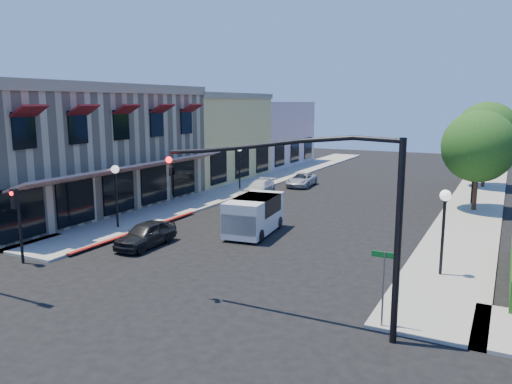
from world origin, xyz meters
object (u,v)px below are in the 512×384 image
at_px(secondary_signal, 17,212).
at_px(lamppost_left_near, 116,180).
at_px(white_van, 254,213).
at_px(street_name_sign, 384,277).
at_px(lamppost_right_far, 474,166).
at_px(street_tree_b, 487,133).
at_px(lamppost_left_far, 240,156).
at_px(street_tree_a, 479,146).
at_px(parked_car_a, 146,234).
at_px(parked_car_d, 301,180).
at_px(parked_car_b, 248,200).
at_px(lamppost_right_near, 444,211).
at_px(signal_mast_arm, 327,199).
at_px(parked_car_c, 260,187).

relative_size(secondary_signal, lamppost_left_near, 0.93).
bearing_deg(white_van, street_name_sign, -43.56).
bearing_deg(lamppost_right_far, secondary_signal, -126.14).
relative_size(street_tree_b, secondary_signal, 2.11).
bearing_deg(lamppost_left_far, street_tree_a, 0.00).
height_order(secondary_signal, parked_car_a, secondary_signal).
height_order(secondary_signal, lamppost_left_near, lamppost_left_near).
xyz_separation_m(secondary_signal, white_van, (6.72, 9.15, -1.17)).
distance_m(street_tree_a, white_van, 15.56).
relative_size(secondary_signal, street_name_sign, 1.33).
xyz_separation_m(street_name_sign, white_van, (-8.78, 8.35, -0.55)).
height_order(lamppost_right_far, parked_car_a, lamppost_right_far).
bearing_deg(parked_car_d, secondary_signal, -102.38).
relative_size(lamppost_left_far, parked_car_b, 1.12).
bearing_deg(street_tree_b, lamppost_right_near, -90.72).
distance_m(secondary_signal, parked_car_d, 24.86).
relative_size(signal_mast_arm, parked_car_a, 2.21).
height_order(lamppost_left_near, parked_car_b, lamppost_left_near).
bearing_deg(parked_car_c, lamppost_left_near, -105.57).
bearing_deg(lamppost_left_near, street_tree_a, 38.98).
distance_m(street_tree_b, signal_mast_arm, 30.65).
xyz_separation_m(signal_mast_arm, street_name_sign, (1.64, 0.70, -2.39)).
xyz_separation_m(street_name_sign, lamppost_left_far, (-16.00, 19.80, 1.04)).
relative_size(street_name_sign, parked_car_a, 0.69).
height_order(street_name_sign, lamppost_right_near, lamppost_right_near).
bearing_deg(lamppost_left_far, secondary_signal, -88.61).
height_order(lamppost_left_near, parked_car_d, lamppost_left_near).
bearing_deg(secondary_signal, street_tree_a, 50.79).
xyz_separation_m(white_van, parked_car_b, (-3.52, 5.86, -0.62)).
bearing_deg(lamppost_left_near, white_van, 19.48).
xyz_separation_m(street_tree_a, secondary_signal, (-16.80, -20.59, -1.88)).
xyz_separation_m(street_tree_a, parked_car_b, (-13.60, -5.59, -3.67)).
bearing_deg(street_tree_b, signal_mast_arm, -95.51).
height_order(street_tree_b, street_name_sign, street_tree_b).
bearing_deg(lamppost_left_far, lamppost_right_near, -39.47).
bearing_deg(signal_mast_arm, parked_car_b, 125.54).
distance_m(lamppost_right_far, parked_car_a, 22.52).
height_order(street_tree_a, signal_mast_arm, street_tree_a).
distance_m(lamppost_right_far, parked_car_b, 15.47).
bearing_deg(secondary_signal, lamppost_left_near, 94.34).
bearing_deg(lamppost_right_far, parked_car_a, -126.59).
bearing_deg(lamppost_right_far, lamppost_right_near, -90.00).
distance_m(street_tree_a, secondary_signal, 26.64).
distance_m(lamppost_left_near, lamppost_left_far, 14.00).
bearing_deg(lamppost_right_far, street_name_sign, -92.63).
distance_m(lamppost_left_near, white_van, 7.82).
xyz_separation_m(street_tree_b, secondary_signal, (-16.80, -30.59, -2.23)).
bearing_deg(parked_car_b, white_van, -66.50).
bearing_deg(lamppost_left_near, lamppost_right_far, 43.26).
xyz_separation_m(secondary_signal, parked_car_c, (1.80, 19.60, -1.77)).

